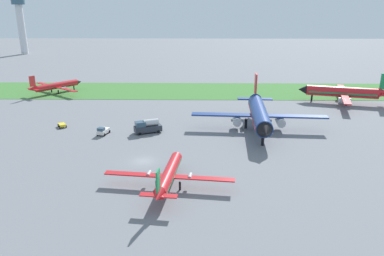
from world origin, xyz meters
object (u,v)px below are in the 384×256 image
(airplane_parked_jet_far, at_px, (344,92))
(airplane_midfield_jet, at_px, (259,113))
(pushback_tug_near_gate, at_px, (103,131))
(fuel_truck_midfield, at_px, (147,126))
(airplane_taxiing_turboprop, at_px, (56,86))
(baggage_cart_by_runway, at_px, (62,125))
(control_tower, at_px, (21,21))
(airplane_foreground_turboprop, at_px, (169,174))

(airplane_parked_jet_far, bearing_deg, airplane_midfield_jet, 56.96)
(pushback_tug_near_gate, relative_size, fuel_truck_midfield, 0.57)
(airplane_taxiing_turboprop, relative_size, baggage_cart_by_runway, 6.72)
(airplane_midfield_jet, distance_m, control_tower, 199.84)
(airplane_foreground_turboprop, xyz_separation_m, control_tower, (-107.65, 184.23, 18.03))
(airplane_midfield_jet, distance_m, pushback_tug_near_gate, 37.85)
(airplane_midfield_jet, height_order, airplane_parked_jet_far, airplane_midfield_jet)
(pushback_tug_near_gate, bearing_deg, control_tower, -136.87)
(airplane_parked_jet_far, relative_size, baggage_cart_by_runway, 9.36)
(pushback_tug_near_gate, bearing_deg, fuel_truck_midfield, 111.71)
(airplane_taxiing_turboprop, height_order, control_tower, control_tower)
(airplane_parked_jet_far, height_order, pushback_tug_near_gate, airplane_parked_jet_far)
(baggage_cart_by_runway, bearing_deg, airplane_foreground_turboprop, 9.36)
(airplane_midfield_jet, height_order, fuel_truck_midfield, airplane_midfield_jet)
(airplane_midfield_jet, relative_size, pushback_tug_near_gate, 8.44)
(airplane_midfield_jet, height_order, pushback_tug_near_gate, airplane_midfield_jet)
(airplane_foreground_turboprop, distance_m, airplane_parked_jet_far, 76.72)
(airplane_midfield_jet, relative_size, baggage_cart_by_runway, 11.21)
(airplane_midfield_jet, relative_size, airplane_taxiing_turboprop, 1.67)
(airplane_foreground_turboprop, distance_m, fuel_truck_midfield, 29.25)
(airplane_parked_jet_far, relative_size, airplane_taxiing_turboprop, 1.39)
(airplane_foreground_turboprop, bearing_deg, airplane_taxiing_turboprop, 39.29)
(airplane_parked_jet_far, xyz_separation_m, baggage_cart_by_runway, (-79.84, -25.65, -3.02))
(pushback_tug_near_gate, xyz_separation_m, control_tower, (-89.90, 157.44, 19.53))
(airplane_foreground_turboprop, bearing_deg, fuel_truck_midfield, 21.31)
(airplane_foreground_turboprop, bearing_deg, airplane_parked_jet_far, -34.22)
(airplane_foreground_turboprop, xyz_separation_m, airplane_taxiing_turboprop, (-45.13, 70.85, 0.24))
(airplane_foreground_turboprop, relative_size, airplane_midfield_jet, 0.67)
(airplane_taxiing_turboprop, height_order, pushback_tug_near_gate, airplane_taxiing_turboprop)
(baggage_cart_by_runway, xyz_separation_m, control_tower, (-78.15, 151.99, 19.88))
(fuel_truck_midfield, bearing_deg, airplane_parked_jet_far, -174.77)
(airplane_midfield_jet, xyz_separation_m, baggage_cart_by_runway, (-49.22, 1.15, -3.64))
(airplane_midfield_jet, bearing_deg, baggage_cart_by_runway, -87.55)
(fuel_truck_midfield, distance_m, control_tower, 186.36)
(fuel_truck_midfield, relative_size, baggage_cart_by_runway, 2.35)
(pushback_tug_near_gate, xyz_separation_m, baggage_cart_by_runway, (-11.76, 5.45, -0.34))
(airplane_midfield_jet, distance_m, airplane_parked_jet_far, 40.70)
(airplane_foreground_turboprop, relative_size, airplane_parked_jet_far, 0.80)
(airplane_midfield_jet, bearing_deg, fuel_truck_midfield, -80.34)
(pushback_tug_near_gate, bearing_deg, airplane_taxiing_turboprop, -134.74)
(airplane_midfield_jet, height_order, airplane_taxiing_turboprop, airplane_midfield_jet)
(pushback_tug_near_gate, bearing_deg, baggage_cart_by_runway, -101.46)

